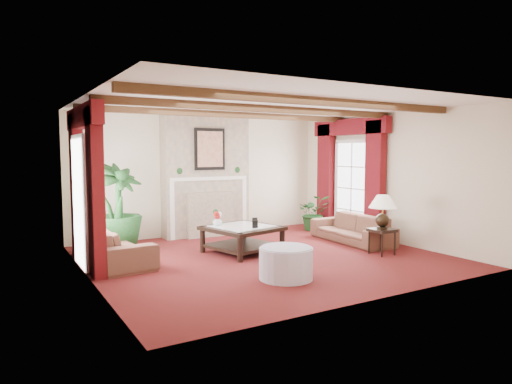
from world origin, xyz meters
TOP-DOWN VIEW (x-y plane):
  - floor at (0.00, 0.00)m, footprint 6.00×6.00m
  - ceiling at (0.00, 0.00)m, footprint 6.00×6.00m
  - back_wall at (0.00, 2.75)m, footprint 6.00×0.02m
  - left_wall at (-3.00, 0.00)m, footprint 0.02×5.50m
  - right_wall at (3.00, 0.00)m, footprint 0.02×5.50m
  - ceiling_beams at (0.00, 0.00)m, footprint 6.00×3.00m
  - fireplace at (0.00, 2.55)m, footprint 2.00×0.52m
  - french_door_left at (-2.97, 1.00)m, footprint 0.10×1.10m
  - french_door_right at (2.97, 1.00)m, footprint 0.10×1.10m
  - curtains_left at (-2.86, 1.00)m, footprint 0.20×2.40m
  - curtains_right at (2.86, 1.00)m, footprint 0.20×2.40m
  - sofa_left at (-2.44, 1.02)m, footprint 2.22×0.95m
  - sofa_right at (2.30, 0.25)m, footprint 2.01×0.75m
  - potted_palm at (-2.16, 1.86)m, footprint 2.22×2.39m
  - small_plant at (2.50, 1.81)m, footprint 1.42×1.44m
  - coffee_table at (-0.17, 0.53)m, footprint 1.46×1.46m
  - side_table at (1.98, -0.91)m, footprint 0.44×0.44m
  - ottoman at (-0.47, -1.37)m, footprint 0.80×0.80m
  - table_lamp at (1.98, -0.91)m, footprint 0.51×0.51m
  - flower_vase at (-0.54, 0.83)m, footprint 0.29×0.30m
  - book at (0.13, 0.25)m, footprint 0.22×0.18m
  - photo_frame_a at (-0.08, 0.20)m, footprint 0.11×0.02m
  - photo_frame_b at (0.16, 0.63)m, footprint 0.10×0.05m

SIDE VIEW (x-z plane):
  - floor at x=0.00m, z-range 0.00..0.00m
  - ottoman at x=-0.47m, z-range 0.00..0.47m
  - side_table at x=1.98m, z-range 0.00..0.48m
  - coffee_table at x=-0.17m, z-range 0.00..0.50m
  - small_plant at x=2.50m, z-range 0.00..0.67m
  - sofa_right at x=2.30m, z-range 0.00..0.76m
  - sofa_left at x=-2.44m, z-range 0.00..0.83m
  - potted_palm at x=-2.16m, z-range 0.00..0.94m
  - photo_frame_b at x=0.16m, z-range 0.50..0.63m
  - photo_frame_a at x=-0.08m, z-range 0.50..0.65m
  - flower_vase at x=-0.54m, z-range 0.50..0.67m
  - book at x=0.13m, z-range 0.50..0.77m
  - table_lamp at x=1.98m, z-range 0.48..1.12m
  - back_wall at x=0.00m, z-range 0.00..2.70m
  - left_wall at x=-3.00m, z-range 0.00..2.70m
  - right_wall at x=3.00m, z-range 0.00..2.70m
  - french_door_left at x=-2.97m, z-range 1.05..3.21m
  - french_door_right at x=2.97m, z-range 1.05..3.21m
  - curtains_left at x=-2.86m, z-range 1.28..3.83m
  - curtains_right at x=2.86m, z-range 1.28..3.83m
  - ceiling_beams at x=0.00m, z-range 2.58..2.70m
  - ceiling at x=0.00m, z-range 2.70..2.70m
  - fireplace at x=0.00m, z-range 1.35..4.05m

